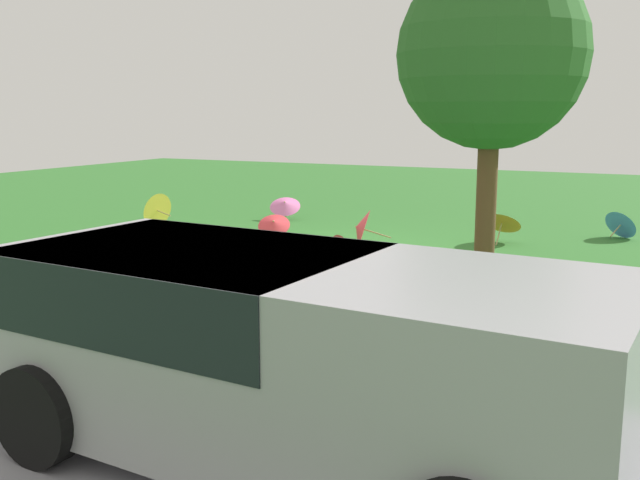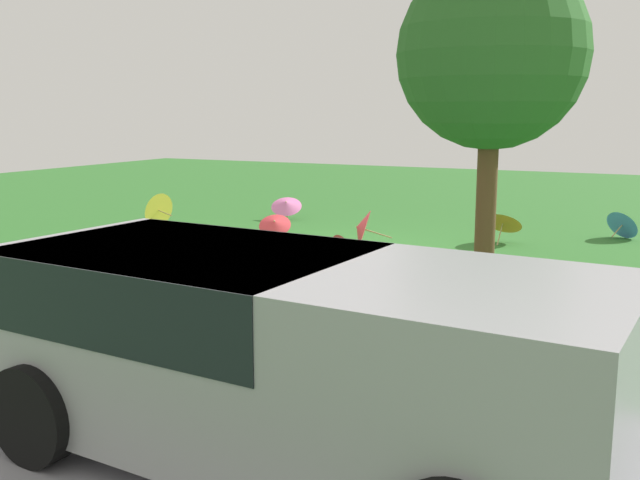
% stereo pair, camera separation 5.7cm
% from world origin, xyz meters
% --- Properties ---
extents(ground, '(40.00, 40.00, 0.00)m').
position_xyz_m(ground, '(0.00, 0.00, 0.00)').
color(ground, '#2D6B28').
extents(road_strip, '(40.00, 3.96, 0.01)m').
position_xyz_m(road_strip, '(0.00, 7.58, 0.00)').
color(road_strip, gray).
rests_on(road_strip, ground).
extents(van_dark, '(4.72, 2.40, 1.53)m').
position_xyz_m(van_dark, '(-2.77, 7.61, 0.91)').
color(van_dark, '#99999E').
rests_on(van_dark, ground).
extents(park_bench, '(1.63, 0.61, 0.90)m').
position_xyz_m(park_bench, '(0.74, 3.91, 0.47)').
color(park_bench, brown).
rests_on(park_bench, ground).
extents(shade_tree, '(2.66, 2.66, 4.67)m').
position_xyz_m(shade_tree, '(-2.87, 1.65, 3.31)').
color(shade_tree, brown).
rests_on(shade_tree, ground).
extents(parasol_red_0, '(0.81, 0.78, 0.59)m').
position_xyz_m(parasol_red_0, '(1.78, -0.33, 0.36)').
color(parasol_red_0, tan).
rests_on(parasol_red_0, ground).
extents(parasol_red_1, '(0.86, 0.84, 0.78)m').
position_xyz_m(parasol_red_1, '(-0.05, -0.39, 0.39)').
color(parasol_red_1, tan).
rests_on(parasol_red_1, ground).
extents(parasol_blue_0, '(0.82, 0.75, 0.64)m').
position_xyz_m(parasol_blue_0, '(-4.40, -3.74, 0.32)').
color(parasol_blue_0, tan).
rests_on(parasol_blue_0, ground).
extents(parasol_pink_0, '(0.93, 0.92, 0.62)m').
position_xyz_m(parasol_pink_0, '(2.96, -2.93, 0.38)').
color(parasol_pink_0, tan).
rests_on(parasol_pink_0, ground).
extents(parasol_yellow_0, '(0.72, 0.82, 0.79)m').
position_xyz_m(parasol_yellow_0, '(5.02, -0.72, 0.40)').
color(parasol_yellow_0, tan).
rests_on(parasol_yellow_0, ground).
extents(parasol_red_2, '(0.80, 0.80, 0.76)m').
position_xyz_m(parasol_red_2, '(-0.94, 2.15, 0.38)').
color(parasol_red_2, tan).
rests_on(parasol_red_2, ground).
extents(parasol_orange_0, '(0.81, 0.74, 0.71)m').
position_xyz_m(parasol_orange_0, '(-2.32, -2.14, 0.44)').
color(parasol_orange_0, tan).
rests_on(parasol_orange_0, ground).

